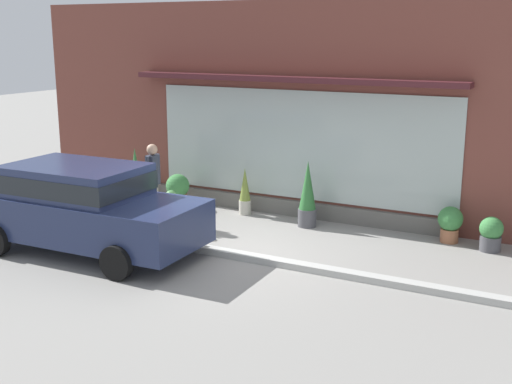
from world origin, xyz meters
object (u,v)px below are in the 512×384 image
(potted_plant_window_center, at_px, (491,233))
(potted_plant_window_left, at_px, (308,195))
(potted_plant_window_right, at_px, (245,192))
(fire_hydrant, at_px, (171,212))
(pedestrian_with_handbag, at_px, (152,178))
(potted_plant_by_entrance, at_px, (136,175))
(potted_plant_near_hydrant, at_px, (178,190))
(potted_plant_doorstep, at_px, (450,223))
(parked_car_navy, at_px, (83,204))

(potted_plant_window_center, bearing_deg, potted_plant_window_left, -178.24)
(potted_plant_window_right, relative_size, potted_plant_window_center, 1.62)
(potted_plant_window_left, bearing_deg, potted_plant_window_center, 1.76)
(potted_plant_window_center, bearing_deg, fire_hydrant, -162.91)
(pedestrian_with_handbag, distance_m, potted_plant_by_entrance, 2.35)
(potted_plant_near_hydrant, bearing_deg, potted_plant_window_right, 7.70)
(potted_plant_near_hydrant, bearing_deg, potted_plant_window_left, -0.20)
(fire_hydrant, height_order, potted_plant_window_left, potted_plant_window_left)
(potted_plant_window_right, bearing_deg, potted_plant_by_entrance, -179.63)
(potted_plant_near_hydrant, relative_size, potted_plant_window_center, 1.21)
(potted_plant_by_entrance, xyz_separation_m, potted_plant_window_left, (4.78, -0.22, 0.07))
(pedestrian_with_handbag, relative_size, potted_plant_doorstep, 2.41)
(potted_plant_by_entrance, distance_m, potted_plant_window_center, 8.56)
(potted_plant_window_center, height_order, potted_plant_doorstep, potted_plant_doorstep)
(potted_plant_near_hydrant, distance_m, potted_plant_window_center, 7.15)
(potted_plant_by_entrance, bearing_deg, potted_plant_window_right, 0.37)
(fire_hydrant, bearing_deg, potted_plant_near_hydrant, 120.43)
(fire_hydrant, xyz_separation_m, potted_plant_doorstep, (5.29, 2.06, -0.05))
(fire_hydrant, distance_m, potted_plant_by_entrance, 3.16)
(parked_car_navy, distance_m, potted_plant_doorstep, 7.20)
(potted_plant_near_hydrant, relative_size, potted_plant_doorstep, 1.12)
(potted_plant_window_right, height_order, potted_plant_window_center, potted_plant_window_right)
(potted_plant_window_right, bearing_deg, potted_plant_near_hydrant, -172.30)
(potted_plant_window_right, relative_size, potted_plant_by_entrance, 0.84)
(fire_hydrant, distance_m, potted_plant_window_left, 2.93)
(potted_plant_doorstep, bearing_deg, potted_plant_by_entrance, -179.40)
(fire_hydrant, height_order, potted_plant_near_hydrant, fire_hydrant)
(fire_hydrant, relative_size, potted_plant_window_center, 1.36)
(parked_car_navy, relative_size, potted_plant_window_center, 6.82)
(pedestrian_with_handbag, xyz_separation_m, potted_plant_window_right, (1.42, 1.59, -0.51))
(potted_plant_window_left, bearing_deg, potted_plant_by_entrance, 177.34)
(fire_hydrant, relative_size, pedestrian_with_handbag, 0.52)
(parked_car_navy, bearing_deg, potted_plant_doorstep, 31.03)
(fire_hydrant, height_order, potted_plant_by_entrance, potted_plant_by_entrance)
(potted_plant_near_hydrant, relative_size, potted_plant_window_left, 0.57)
(parked_car_navy, bearing_deg, fire_hydrant, 64.94)
(potted_plant_near_hydrant, xyz_separation_m, potted_plant_doorstep, (6.33, 0.29, -0.03))
(parked_car_navy, bearing_deg, pedestrian_with_handbag, 88.21)
(potted_plant_window_right, distance_m, potted_plant_doorstep, 4.63)
(potted_plant_by_entrance, bearing_deg, potted_plant_near_hydrant, -8.46)
(potted_plant_window_center, bearing_deg, potted_plant_by_entrance, 179.29)
(fire_hydrant, relative_size, potted_plant_window_right, 0.84)
(potted_plant_window_right, xyz_separation_m, potted_plant_doorstep, (4.63, 0.06, -0.11))
(potted_plant_window_right, relative_size, potted_plant_near_hydrant, 1.33)
(pedestrian_with_handbag, height_order, potted_plant_near_hydrant, pedestrian_with_handbag)
(potted_plant_by_entrance, bearing_deg, parked_car_navy, -65.95)
(parked_car_navy, xyz_separation_m, potted_plant_window_left, (3.11, 3.53, -0.25))
(potted_plant_window_right, bearing_deg, potted_plant_window_left, -8.27)
(parked_car_navy, bearing_deg, potted_plant_window_right, 67.87)
(fire_hydrant, relative_size, parked_car_navy, 0.20)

